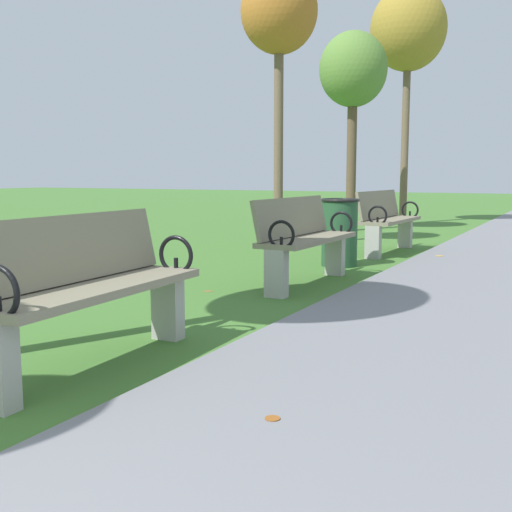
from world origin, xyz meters
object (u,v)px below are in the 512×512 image
object	(u,v)px
park_bench_2	(89,287)
park_bench_3	(304,238)
tree_3	(279,16)
tree_4	(353,73)
tree_5	(408,31)
park_bench_4	(387,220)
trash_bin	(340,232)

from	to	relation	value
park_bench_2	park_bench_3	size ratio (longest dim) A/B	1.01
tree_3	park_bench_2	bearing A→B (deg)	-74.17
tree_4	tree_5	distance (m)	2.63
park_bench_4	tree_5	size ratio (longest dim) A/B	0.31
park_bench_2	tree_3	bearing A→B (deg)	105.83
park_bench_4	park_bench_2	bearing A→B (deg)	-90.00
park_bench_4	tree_4	size ratio (longest dim) A/B	0.41
tree_3	tree_5	size ratio (longest dim) A/B	0.80
tree_5	trash_bin	world-z (taller)	tree_5
park_bench_2	tree_5	xyz separation A→B (m)	(-1.21, 11.70, 3.83)
park_bench_4	tree_3	xyz separation A→B (m)	(-1.74, -0.03, 3.03)
park_bench_4	tree_4	xyz separation A→B (m)	(-1.69, 3.22, 2.64)
tree_3	tree_4	xyz separation A→B (m)	(0.06, 3.25, -0.39)
trash_bin	park_bench_3	bearing A→B (deg)	-84.17
park_bench_2	trash_bin	bearing A→B (deg)	91.83
trash_bin	park_bench_2	bearing A→B (deg)	-88.17
tree_4	trash_bin	xyz separation A→B (m)	(1.54, -4.80, -2.70)
tree_5	trash_bin	size ratio (longest dim) A/B	6.30
tree_3	trash_bin	size ratio (longest dim) A/B	5.04
park_bench_3	park_bench_2	bearing A→B (deg)	-90.00
park_bench_2	tree_4	size ratio (longest dim) A/B	0.41
park_bench_3	park_bench_4	world-z (taller)	same
park_bench_4	tree_5	xyz separation A→B (m)	(-1.21, 5.52, 3.83)
tree_3	tree_5	distance (m)	5.63
trash_bin	park_bench_4	bearing A→B (deg)	84.67
park_bench_2	tree_3	xyz separation A→B (m)	(-1.74, 6.15, 3.03)
park_bench_3	trash_bin	size ratio (longest dim) A/B	1.91
trash_bin	tree_4	bearing A→B (deg)	107.76
tree_4	park_bench_3	bearing A→B (deg)	-74.90
park_bench_2	trash_bin	xyz separation A→B (m)	(-0.15, 4.60, -0.06)
park_bench_4	tree_3	world-z (taller)	tree_3
tree_5	trash_bin	bearing A→B (deg)	-81.46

